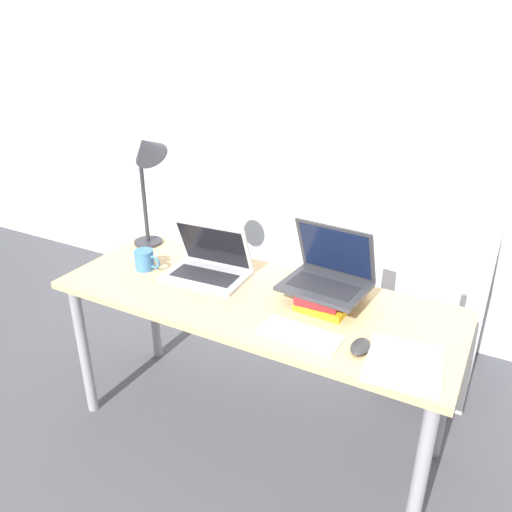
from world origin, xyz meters
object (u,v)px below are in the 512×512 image
laptop_on_books (328,274)px  mouse (360,347)px  notepad (404,364)px  wireless_keyboard (300,335)px  mug (145,260)px  laptop_left (209,266)px  mini_fridge (436,305)px  desk_lamp (147,161)px  book_stack (327,295)px

laptop_on_books → mouse: laptop_on_books is taller
notepad → wireless_keyboard: bearing=-178.7°
laptop_on_books → mug: 0.83m
mug → mouse: bearing=-8.0°
laptop_on_books → wireless_keyboard: bearing=-87.7°
laptop_left → mini_fridge: bearing=41.7°
notepad → desk_lamp: 1.42m
wireless_keyboard → mug: size_ratio=2.29×
notepad → mini_fridge: 1.06m
mouse → mini_fridge: size_ratio=0.13×
book_stack → mug: (-0.83, -0.11, 0.01)m
mug → laptop_left: bearing=16.0°
book_stack → mini_fridge: 0.89m
laptop_on_books → desk_lamp: bearing=175.1°
wireless_keyboard → mug: bearing=169.0°
notepad → mouse: bearing=177.3°
mouse → mug: mug is taller
laptop_left → notepad: bearing=-14.6°
wireless_keyboard → book_stack: bearing=91.1°
desk_lamp → wireless_keyboard: bearing=-21.1°
laptop_left → mouse: size_ratio=3.38×
book_stack → mug: 0.83m
mouse → laptop_on_books: bearing=129.7°
laptop_on_books → book_stack: bearing=-68.5°
laptop_on_books → mug: laptop_on_books is taller
wireless_keyboard → desk_lamp: size_ratio=0.50×
book_stack → wireless_keyboard: 0.27m
wireless_keyboard → mini_fridge: 1.11m
book_stack → laptop_on_books: (-0.01, 0.02, 0.09)m
book_stack → desk_lamp: 1.03m
notepad → mini_fridge: bearing=92.1°
laptop_left → desk_lamp: size_ratio=0.62×
book_stack → laptop_left: bearing=-177.4°
mouse → notepad: bearing=-2.7°
notepad → mug: (-1.19, 0.15, 0.04)m
book_stack → mouse: (0.22, -0.25, -0.01)m
book_stack → mini_fridge: bearing=66.3°
laptop_left → mug: laptop_left is taller
desk_lamp → mouse: bearing=-16.8°
book_stack → laptop_on_books: bearing=111.5°
laptop_left → book_stack: 0.54m
mouse → notepad: 0.15m
wireless_keyboard → notepad: (0.36, 0.01, -0.00)m
desk_lamp → mini_fridge: size_ratio=0.72×
book_stack → notepad: size_ratio=0.95×
book_stack → mug: size_ratio=2.20×
notepad → mini_fridge: size_ratio=0.37×
laptop_left → mug: (-0.29, -0.08, -0.00)m
book_stack → mouse: size_ratio=2.64×
laptop_left → wireless_keyboard: size_ratio=1.22×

